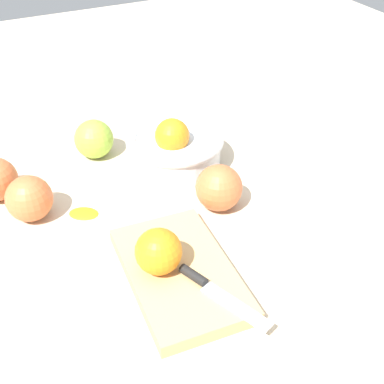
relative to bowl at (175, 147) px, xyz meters
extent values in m
plane|color=beige|center=(0.16, -0.15, -0.04)|extent=(2.40, 2.40, 0.00)
cylinder|color=silver|center=(0.00, 0.00, -0.01)|extent=(0.18, 0.18, 0.06)
torus|color=silver|center=(0.00, 0.00, 0.02)|extent=(0.19, 0.19, 0.02)
sphere|color=orange|center=(0.01, -0.01, 0.03)|extent=(0.07, 0.07, 0.07)
cube|color=tan|center=(0.28, -0.12, -0.03)|extent=(0.25, 0.16, 0.02)
sphere|color=orange|center=(0.27, -0.15, 0.02)|extent=(0.07, 0.07, 0.07)
cube|color=silver|center=(0.38, -0.09, -0.02)|extent=(0.11, 0.06, 0.00)
cylinder|color=black|center=(0.31, -0.12, -0.01)|extent=(0.05, 0.03, 0.01)
sphere|color=#8EB738|center=(-0.10, -0.13, 0.00)|extent=(0.08, 0.08, 0.08)
sphere|color=#CC6638|center=(0.04, -0.29, 0.00)|extent=(0.08, 0.08, 0.08)
sphere|color=#CC6638|center=(0.15, 0.01, 0.00)|extent=(0.08, 0.08, 0.08)
ellipsoid|color=orange|center=(0.07, -0.21, -0.04)|extent=(0.06, 0.06, 0.01)
camera|label=1|loc=(0.78, -0.35, 0.52)|focal=48.39mm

